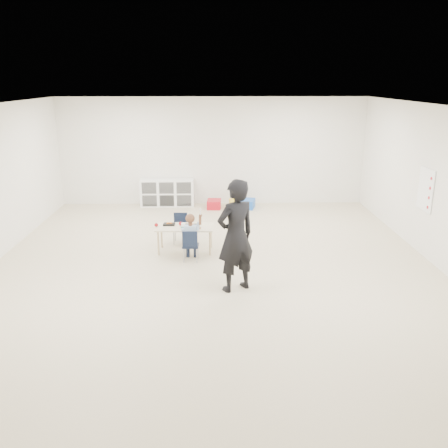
{
  "coord_description": "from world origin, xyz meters",
  "views": [
    {
      "loc": [
        0.01,
        -7.94,
        3.23
      ],
      "look_at": [
        0.19,
        -0.2,
        0.85
      ],
      "focal_mm": 38.0,
      "sensor_mm": 36.0,
      "label": 1
    }
  ],
  "objects_px": {
    "table": "(185,239)",
    "adult": "(236,236)",
    "child": "(190,236)",
    "cubby_shelf": "(167,193)",
    "chair_near": "(191,245)"
  },
  "relations": [
    {
      "from": "chair_near",
      "to": "adult",
      "type": "bearing_deg",
      "value": -56.63
    },
    {
      "from": "child",
      "to": "adult",
      "type": "distance_m",
      "value": 1.54
    },
    {
      "from": "chair_near",
      "to": "cubby_shelf",
      "type": "height_order",
      "value": "cubby_shelf"
    },
    {
      "from": "chair_near",
      "to": "adult",
      "type": "xyz_separation_m",
      "value": [
        0.76,
        -1.27,
        0.6
      ]
    },
    {
      "from": "child",
      "to": "adult",
      "type": "height_order",
      "value": "adult"
    },
    {
      "from": "table",
      "to": "chair_near",
      "type": "distance_m",
      "value": 0.52
    },
    {
      "from": "chair_near",
      "to": "child",
      "type": "bearing_deg",
      "value": 0.0
    },
    {
      "from": "table",
      "to": "adult",
      "type": "height_order",
      "value": "adult"
    },
    {
      "from": "child",
      "to": "cubby_shelf",
      "type": "relative_size",
      "value": 0.68
    },
    {
      "from": "table",
      "to": "cubby_shelf",
      "type": "bearing_deg",
      "value": 103.06
    },
    {
      "from": "table",
      "to": "child",
      "type": "relative_size",
      "value": 1.18
    },
    {
      "from": "table",
      "to": "adult",
      "type": "distance_m",
      "value": 2.09
    },
    {
      "from": "table",
      "to": "chair_near",
      "type": "relative_size",
      "value": 1.85
    },
    {
      "from": "chair_near",
      "to": "cubby_shelf",
      "type": "bearing_deg",
      "value": 103.54
    },
    {
      "from": "cubby_shelf",
      "to": "table",
      "type": "bearing_deg",
      "value": -79.33
    }
  ]
}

